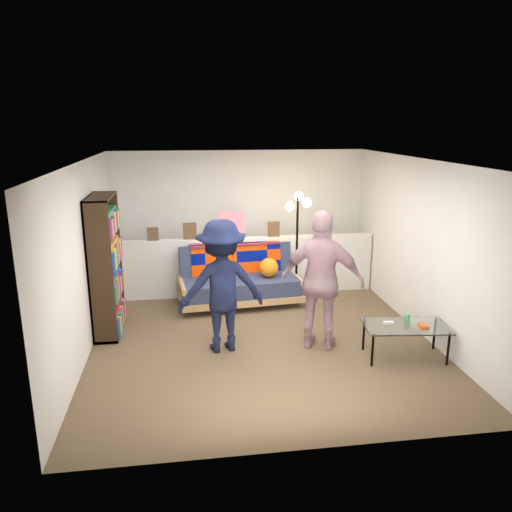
{
  "coord_description": "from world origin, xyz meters",
  "views": [
    {
      "loc": [
        -0.97,
        -6.3,
        2.88
      ],
      "look_at": [
        0.0,
        0.4,
        1.05
      ],
      "focal_mm": 35.0,
      "sensor_mm": 36.0,
      "label": 1
    }
  ],
  "objects": [
    {
      "name": "person_left",
      "position": [
        -0.54,
        -0.29,
        0.86
      ],
      "size": [
        1.19,
        0.79,
        1.72
      ],
      "primitive_type": "imported",
      "rotation": [
        0.0,
        0.0,
        3.28
      ],
      "color": "black",
      "rests_on": "ground"
    },
    {
      "name": "person_right",
      "position": [
        0.73,
        -0.43,
        0.91
      ],
      "size": [
        1.16,
        0.84,
        1.82
      ],
      "primitive_type": "imported",
      "rotation": [
        0.0,
        0.0,
        2.72
      ],
      "color": "pink",
      "rests_on": "ground"
    },
    {
      "name": "floor_lamp",
      "position": [
        0.83,
        1.4,
        1.27
      ],
      "size": [
        0.39,
        0.33,
        1.79
      ],
      "color": "black",
      "rests_on": "ground"
    },
    {
      "name": "ledge_decor",
      "position": [
        -0.23,
        1.78,
        1.18
      ],
      "size": [
        2.97,
        0.02,
        0.45
      ],
      "color": "brown",
      "rests_on": "half_wall_ledge"
    },
    {
      "name": "half_wall_ledge",
      "position": [
        0.0,
        1.8,
        0.5
      ],
      "size": [
        4.45,
        0.15,
        1.0
      ],
      "primitive_type": "cube",
      "color": "silver",
      "rests_on": "ground"
    },
    {
      "name": "bookshelf",
      "position": [
        -2.08,
        0.52,
        0.9
      ],
      "size": [
        0.32,
        0.96,
        1.93
      ],
      "color": "black",
      "rests_on": "ground"
    },
    {
      "name": "futon_sofa",
      "position": [
        -0.12,
        1.36,
        0.39
      ],
      "size": [
        2.03,
        1.11,
        0.84
      ],
      "color": "tan",
      "rests_on": "ground"
    },
    {
      "name": "ground",
      "position": [
        0.0,
        0.0,
        0.0
      ],
      "size": [
        5.0,
        5.0,
        0.0
      ],
      "primitive_type": "plane",
      "color": "brown",
      "rests_on": "ground"
    },
    {
      "name": "room_shell",
      "position": [
        0.0,
        0.47,
        1.67
      ],
      "size": [
        4.6,
        5.05,
        2.45
      ],
      "color": "silver",
      "rests_on": "ground"
    },
    {
      "name": "coffee_table",
      "position": [
        1.71,
        -0.88,
        0.4
      ],
      "size": [
        1.09,
        0.68,
        0.53
      ],
      "color": "black",
      "rests_on": "ground"
    }
  ]
}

